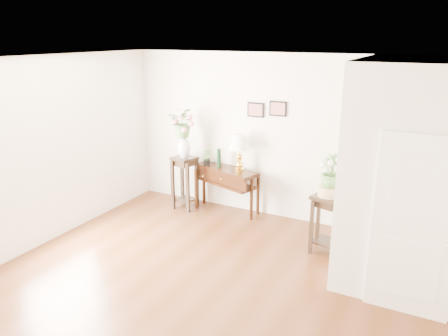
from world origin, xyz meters
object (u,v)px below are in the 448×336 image
Objects in this scene: table_lamp at (240,151)px; plant_stand_b at (327,224)px; plant_stand_a at (185,183)px; console_table at (227,190)px.

plant_stand_b is at bearing -21.57° from table_lamp.
table_lamp is 0.74× the size of plant_stand_b.
table_lamp is at bearing 11.64° from plant_stand_a.
plant_stand_a is 1.12× the size of plant_stand_b.
plant_stand_b is (1.74, -0.69, -0.73)m from table_lamp.
plant_stand_a is (-0.75, -0.21, 0.08)m from console_table.
table_lamp is (0.25, 0.00, 0.76)m from console_table.
plant_stand_a is at bearing -146.37° from console_table.
plant_stand_b reaches higher than console_table.
plant_stand_a is 2.78m from plant_stand_b.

